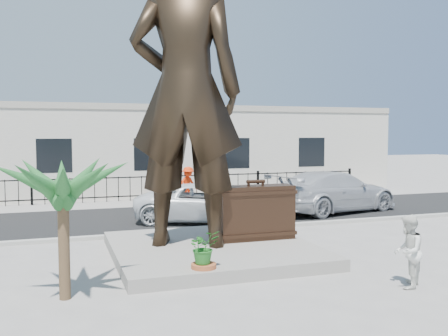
{
  "coord_description": "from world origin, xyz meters",
  "views": [
    {
      "loc": [
        -4.41,
        -11.08,
        3.28
      ],
      "look_at": [
        0.0,
        2.0,
        2.3
      ],
      "focal_mm": 40.0,
      "sensor_mm": 36.0,
      "label": 1
    }
  ],
  "objects_px": {
    "car_white": "(204,203)",
    "tourist": "(408,251)",
    "suitcase": "(256,212)",
    "statue": "(185,90)"
  },
  "relations": [
    {
      "from": "car_white",
      "to": "tourist",
      "type": "bearing_deg",
      "value": -145.46
    },
    {
      "from": "tourist",
      "to": "car_white",
      "type": "distance_m",
      "value": 9.04
    },
    {
      "from": "tourist",
      "to": "car_white",
      "type": "height_order",
      "value": "tourist"
    },
    {
      "from": "tourist",
      "to": "car_white",
      "type": "xyz_separation_m",
      "value": [
        -1.9,
        8.84,
        -0.07
      ]
    },
    {
      "from": "suitcase",
      "to": "statue",
      "type": "bearing_deg",
      "value": -178.19
    },
    {
      "from": "statue",
      "to": "suitcase",
      "type": "distance_m",
      "value": 3.9
    },
    {
      "from": "statue",
      "to": "tourist",
      "type": "xyz_separation_m",
      "value": [
        3.77,
        -4.18,
        -3.61
      ]
    },
    {
      "from": "suitcase",
      "to": "tourist",
      "type": "height_order",
      "value": "suitcase"
    },
    {
      "from": "suitcase",
      "to": "tourist",
      "type": "relative_size",
      "value": 1.37
    },
    {
      "from": "suitcase",
      "to": "tourist",
      "type": "distance_m",
      "value": 4.58
    }
  ]
}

